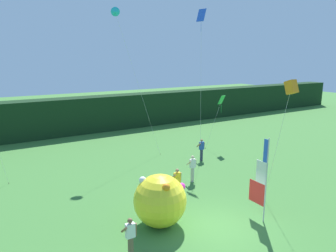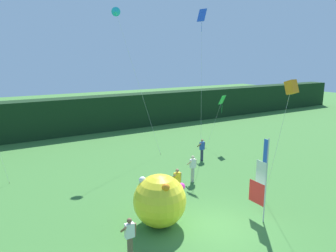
# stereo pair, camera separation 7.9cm
# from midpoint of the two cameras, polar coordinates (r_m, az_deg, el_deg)

# --- Properties ---
(ground_plane) EXTENTS (120.00, 120.00, 0.00)m
(ground_plane) POSITION_cam_midpoint_polar(r_m,az_deg,el_deg) (15.27, 9.40, -17.95)
(ground_plane) COLOR #3D7533
(distant_treeline) EXTENTS (80.00, 2.40, 3.70)m
(distant_treeline) POSITION_cam_midpoint_polar(r_m,az_deg,el_deg) (33.64, -15.76, 1.93)
(distant_treeline) COLOR black
(distant_treeline) RESTS_ON ground
(banner_flag) EXTENTS (0.06, 1.03, 4.13)m
(banner_flag) POSITION_cam_midpoint_polar(r_m,az_deg,el_deg) (15.58, 16.54, -9.59)
(banner_flag) COLOR #B7B7BC
(banner_flag) RESTS_ON ground
(person_near_banner) EXTENTS (0.55, 0.48, 1.73)m
(person_near_banner) POSITION_cam_midpoint_polar(r_m,az_deg,el_deg) (17.48, 1.54, -10.32)
(person_near_banner) COLOR brown
(person_near_banner) RESTS_ON ground
(person_mid_field) EXTENTS (0.55, 0.48, 1.70)m
(person_mid_field) POSITION_cam_midpoint_polar(r_m,az_deg,el_deg) (12.82, -7.09, -19.53)
(person_mid_field) COLOR brown
(person_mid_field) RESTS_ON ground
(person_far_left) EXTENTS (0.55, 0.48, 1.68)m
(person_far_left) POSITION_cam_midpoint_polar(r_m,az_deg,el_deg) (23.80, 6.06, -4.23)
(person_far_left) COLOR #2D334C
(person_far_left) RESTS_ON ground
(person_far_right) EXTENTS (0.55, 0.48, 1.72)m
(person_far_right) POSITION_cam_midpoint_polar(r_m,az_deg,el_deg) (19.75, 4.38, -7.65)
(person_far_right) COLOR #B7B2A3
(person_far_right) RESTS_ON ground
(inflatable_balloon) EXTENTS (2.53, 2.47, 2.47)m
(inflatable_balloon) POSITION_cam_midpoint_polar(r_m,az_deg,el_deg) (14.75, -1.62, -13.46)
(inflatable_balloon) COLOR yellow
(inflatable_balloon) RESTS_ON ground
(kite_orange_box_0) EXTENTS (0.79, 1.89, 6.71)m
(kite_orange_box_0) POSITION_cam_midpoint_polar(r_m,az_deg,el_deg) (15.46, 21.49, 6.54)
(kite_orange_box_0) COLOR brown
(kite_orange_box_0) RESTS_ON ground
(kite_cyan_delta_2) EXTENTS (3.06, 2.28, 11.39)m
(kite_cyan_delta_2) POSITION_cam_midpoint_polar(r_m,az_deg,el_deg) (24.99, -9.69, 19.76)
(kite_cyan_delta_2) COLOR brown
(kite_cyan_delta_2) RESTS_ON ground
(kite_green_diamond_3) EXTENTS (1.71, 0.57, 4.56)m
(kite_green_diamond_3) POSITION_cam_midpoint_polar(r_m,az_deg,el_deg) (26.94, 9.59, 4.38)
(kite_green_diamond_3) COLOR brown
(kite_green_diamond_3) RESTS_ON ground
(kite_blue_diamond_4) EXTENTS (1.31, 2.04, 11.31)m
(kite_blue_diamond_4) POSITION_cam_midpoint_polar(r_m,az_deg,el_deg) (24.98, 6.01, 18.19)
(kite_blue_diamond_4) COLOR brown
(kite_blue_diamond_4) RESTS_ON ground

